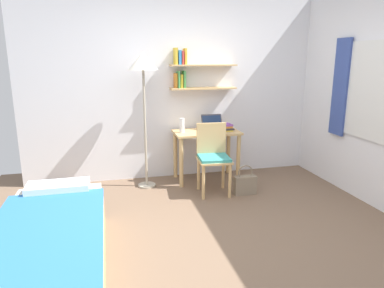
{
  "coord_description": "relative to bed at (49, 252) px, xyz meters",
  "views": [
    {
      "loc": [
        -1.02,
        -2.95,
        1.73
      ],
      "look_at": [
        -0.18,
        0.51,
        0.85
      ],
      "focal_mm": 32.75,
      "sensor_mm": 36.0,
      "label": 1
    }
  ],
  "objects": [
    {
      "name": "wall_back",
      "position": [
        1.54,
        2.3,
        1.07
      ],
      "size": [
        4.4,
        0.27,
        2.6
      ],
      "color": "white",
      "rests_on": "ground_plane"
    },
    {
      "name": "handbag",
      "position": [
        2.19,
        1.32,
        -0.1
      ],
      "size": [
        0.29,
        0.11,
        0.39
      ],
      "color": "gray",
      "rests_on": "ground_plane"
    },
    {
      "name": "ground_plane",
      "position": [
        1.53,
        0.27,
        -0.24
      ],
      "size": [
        5.28,
        5.28,
        0.0
      ],
      "primitive_type": "plane",
      "color": "brown"
    },
    {
      "name": "standing_lamp",
      "position": [
        0.99,
        1.91,
        1.34
      ],
      "size": [
        0.38,
        0.38,
        1.8
      ],
      "color": "#B2A893",
      "rests_on": "ground_plane"
    },
    {
      "name": "desk",
      "position": [
        1.86,
        1.97,
        0.33
      ],
      "size": [
        0.92,
        0.51,
        0.72
      ],
      "color": "tan",
      "rests_on": "ground_plane"
    },
    {
      "name": "desk_chair",
      "position": [
        1.81,
        1.5,
        0.27
      ],
      "size": [
        0.44,
        0.45,
        0.9
      ],
      "color": "tan",
      "rests_on": "ground_plane"
    },
    {
      "name": "laptop",
      "position": [
        1.96,
        2.03,
        0.54
      ],
      "size": [
        0.31,
        0.23,
        0.22
      ],
      "color": "black",
      "rests_on": "desk"
    },
    {
      "name": "bed",
      "position": [
        0.0,
        0.0,
        0.0
      ],
      "size": [
        0.86,
        1.98,
        0.54
      ],
      "color": "tan",
      "rests_on": "ground_plane"
    },
    {
      "name": "book_stack",
      "position": [
        2.15,
        1.98,
        0.53
      ],
      "size": [
        0.16,
        0.25,
        0.09
      ],
      "color": "gold",
      "rests_on": "desk"
    },
    {
      "name": "water_bottle",
      "position": [
        1.5,
        1.97,
        0.58
      ],
      "size": [
        0.07,
        0.07,
        0.2
      ],
      "primitive_type": "cylinder",
      "color": "silver",
      "rests_on": "desk"
    }
  ]
}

